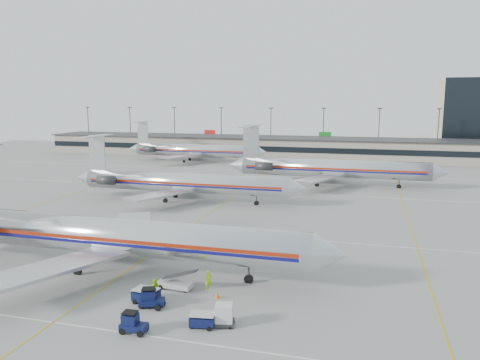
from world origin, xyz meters
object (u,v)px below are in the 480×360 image
(tug_center, at_px, (150,299))
(uld_container, at_px, (224,315))
(jet_foreground, at_px, (107,235))
(jet_second_row, at_px, (180,182))
(belt_loader, at_px, (175,283))

(tug_center, relative_size, uld_container, 1.22)
(jet_foreground, relative_size, uld_container, 25.23)
(jet_foreground, bearing_deg, uld_container, -29.89)
(jet_foreground, xyz_separation_m, tug_center, (8.61, -7.57, -2.86))
(jet_foreground, relative_size, tug_center, 20.60)
(jet_foreground, xyz_separation_m, uld_container, (15.65, -8.99, -2.78))
(jet_foreground, xyz_separation_m, jet_second_row, (-5.80, 33.81, -0.34))
(jet_second_row, xyz_separation_m, belt_loader, (14.90, -37.12, -2.74))
(tug_center, bearing_deg, jet_second_row, 92.38)
(jet_foreground, height_order, tug_center, jet_foreground)
(tug_center, height_order, belt_loader, belt_loader)
(tug_center, distance_m, belt_loader, 4.29)
(jet_foreground, height_order, uld_container, jet_foreground)
(belt_loader, bearing_deg, jet_foreground, 164.50)
(uld_container, height_order, belt_loader, belt_loader)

